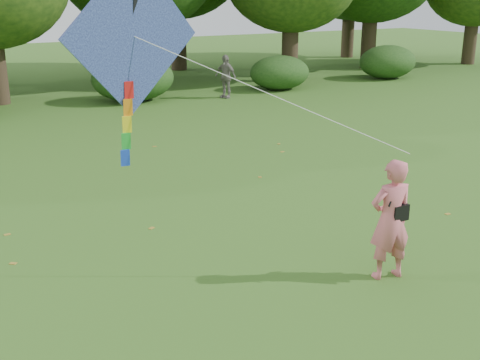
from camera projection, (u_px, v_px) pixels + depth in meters
ground at (365, 298)px, 9.11m from camera, size 100.00×100.00×0.00m
man_kite_flyer at (390, 220)px, 9.50m from camera, size 0.80×0.60×1.98m
bystander_right at (225, 76)px, 25.77m from camera, size 0.83×1.17×1.84m
crossbody_bag at (398, 211)px, 9.49m from camera, size 0.43×0.20×0.75m
flying_kite at (133, 39)px, 8.82m from camera, size 4.76×2.52×3.16m
shrub_band at (44, 89)px, 23.04m from camera, size 39.15×3.22×1.88m
fallen_leaves at (205, 191)px, 13.92m from camera, size 8.79×13.27×0.01m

